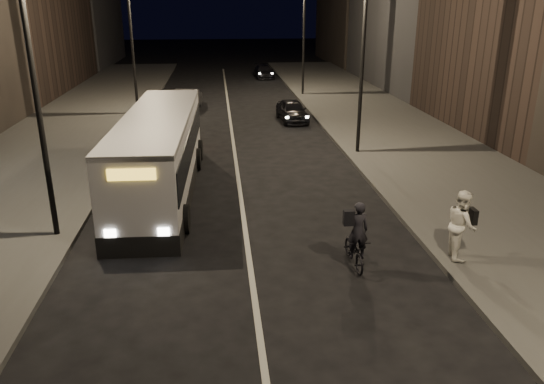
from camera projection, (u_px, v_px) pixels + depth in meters
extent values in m
plane|color=black|center=(255.00, 299.00, 12.60)|extent=(180.00, 180.00, 0.00)
cube|color=#3D3D3B|center=(404.00, 140.00, 26.48)|extent=(7.00, 70.00, 0.16)
cube|color=#3D3D3B|center=(52.00, 150.00, 24.84)|extent=(7.00, 70.00, 0.16)
cylinder|color=black|center=(362.00, 62.00, 22.94)|extent=(0.16, 0.16, 8.00)
cylinder|color=black|center=(304.00, 38.00, 37.90)|extent=(0.16, 0.16, 8.00)
cylinder|color=black|center=(37.00, 99.00, 14.38)|extent=(0.16, 0.16, 8.00)
cylinder|color=black|center=(132.00, 46.00, 31.21)|extent=(0.16, 0.16, 8.00)
cube|color=silver|center=(160.00, 154.00, 19.16)|extent=(2.56, 10.80, 2.86)
cube|color=black|center=(159.00, 144.00, 19.03)|extent=(2.62, 10.45, 1.03)
cube|color=silver|center=(157.00, 117.00, 18.69)|extent=(2.57, 10.80, 0.16)
cube|color=gold|center=(131.00, 174.00, 13.79)|extent=(1.26, 0.14, 0.31)
cylinder|color=black|center=(109.00, 221.00, 15.90)|extent=(0.34, 0.90, 0.90)
cylinder|color=black|center=(184.00, 219.00, 16.05)|extent=(0.34, 0.90, 0.90)
cylinder|color=black|center=(145.00, 155.00, 22.61)|extent=(0.34, 0.90, 0.90)
cylinder|color=black|center=(198.00, 154.00, 22.76)|extent=(0.34, 0.90, 0.90)
imported|color=black|center=(354.00, 250.00, 14.06)|extent=(0.62, 1.65, 0.86)
imported|color=black|center=(358.00, 230.00, 13.64)|extent=(0.58, 0.39, 1.57)
imported|color=silver|center=(462.00, 224.00, 14.00)|extent=(0.86, 1.03, 1.89)
imported|color=black|center=(292.00, 111.00, 30.87)|extent=(1.73, 3.75, 1.25)
imported|color=#333335|center=(188.00, 99.00, 34.15)|extent=(1.80, 4.24, 1.36)
imported|color=black|center=(264.00, 72.00, 48.22)|extent=(1.78, 3.95, 1.12)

